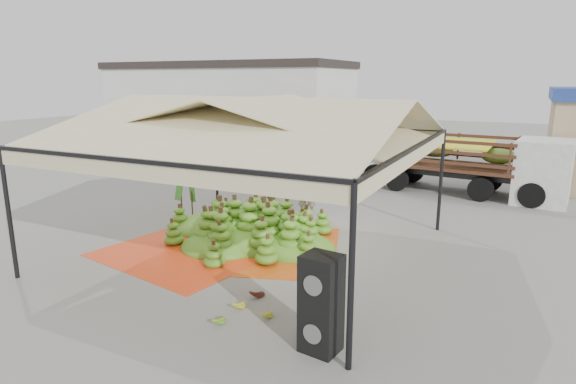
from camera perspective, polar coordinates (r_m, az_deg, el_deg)
The scene contains 17 objects.
ground at distance 12.90m, azimuth -3.80°, elevation -6.91°, with size 90.00×90.00×0.00m, color slate.
canopy_tent at distance 12.17m, azimuth -4.03°, elevation 7.84°, with size 8.10×8.10×4.00m.
building_white at distance 29.34m, azimuth -7.07°, elevation 9.77°, with size 14.30×6.30×5.40m.
tarp_left at distance 13.09m, azimuth -11.48°, elevation -6.83°, with size 4.07×3.87×0.01m, color red.
tarp_right at distance 13.04m, azimuth -2.77°, elevation -6.65°, with size 3.83×4.02×0.01m, color #EA5416.
banana_heap at distance 13.59m, azimuth -4.25°, elevation -3.21°, with size 5.57×4.57×1.19m, color #46811A.
hand_yellow_a at distance 9.90m, azimuth -6.06°, elevation -12.82°, with size 0.44×0.36×0.20m, color gold.
hand_yellow_b at distance 9.50m, azimuth -2.79°, elevation -13.96°, with size 0.43×0.35×0.19m, color gold.
hand_red_a at distance 10.33m, azimuth -3.78°, elevation -11.61°, with size 0.44×0.36×0.20m, color #532012.
hand_red_b at distance 11.19m, azimuth 2.69°, elevation -9.61°, with size 0.42×0.35×0.19m, color #502012.
hand_green at distance 9.37m, azimuth -8.53°, elevation -14.48°, with size 0.45×0.37×0.21m, color #3B7117.
hanging_bunches at distance 11.61m, azimuth -2.94°, elevation 4.21°, with size 3.24×0.24×0.20m.
speaker_stack at distance 8.12m, azimuth 3.95°, elevation -13.08°, with size 0.68×0.61×1.69m.
banana_leaves at distance 16.06m, azimuth -12.65°, elevation -3.13°, with size 0.96×1.36×3.70m, color #387820, non-canonical shape.
vendor at distance 15.86m, azimuth 2.21°, elevation 0.59°, with size 0.71×0.46×1.94m, color gray.
truck_left at distance 21.91m, azimuth 5.01°, elevation 5.30°, with size 7.14×4.24×2.32m.
truck_right at distance 20.06m, azimuth 21.85°, elevation 3.66°, with size 6.94×2.96×2.31m.
Camera 1 is at (6.14, -10.44, 4.44)m, focal length 30.00 mm.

